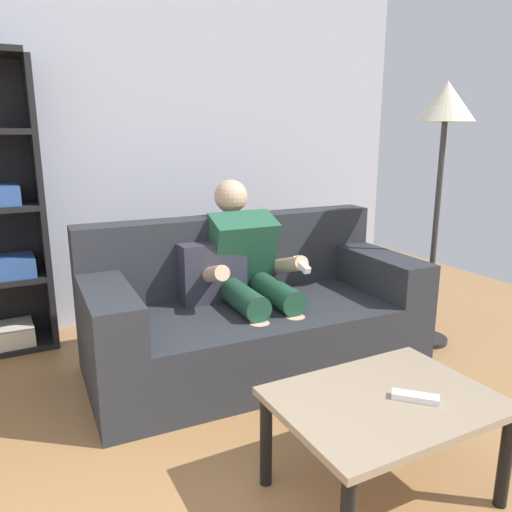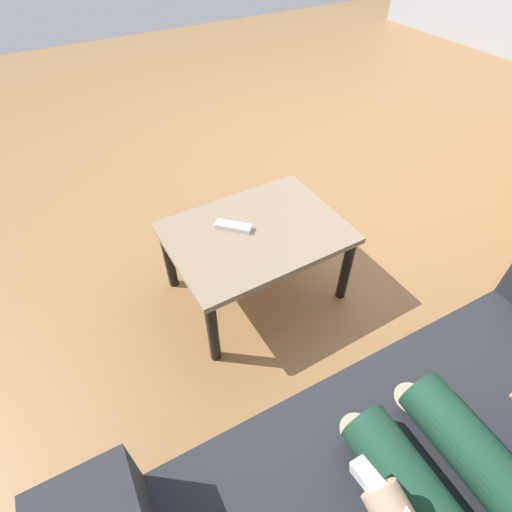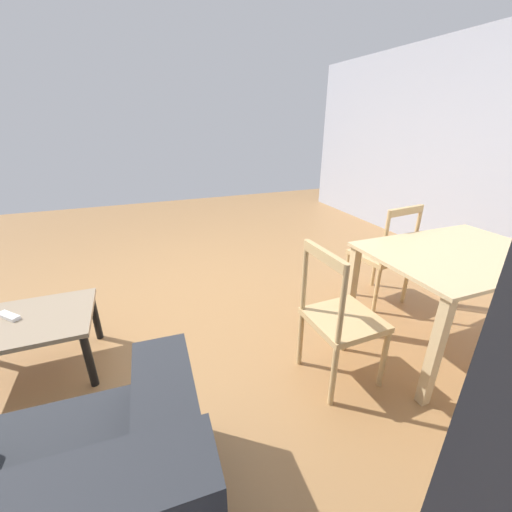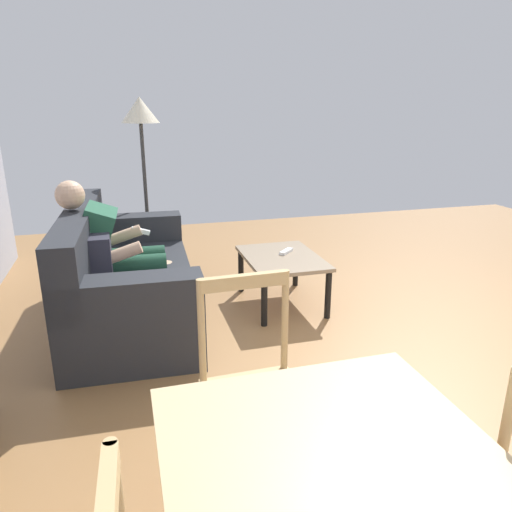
{
  "view_description": "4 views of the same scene",
  "coord_description": "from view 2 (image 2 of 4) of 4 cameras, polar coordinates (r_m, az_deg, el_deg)",
  "views": [
    {
      "loc": [
        0.03,
        -0.7,
        1.39
      ],
      "look_at": [
        1.33,
        1.8,
        0.69
      ],
      "focal_mm": 35.15,
      "sensor_mm": 36.0,
      "label": 1
    },
    {
      "loc": [
        1.94,
        1.78,
        1.62
      ],
      "look_at": [
        1.25,
        0.59,
        0.25
      ],
      "focal_mm": 27.41,
      "sensor_mm": 36.0,
      "label": 2
    },
    {
      "loc": [
        0.46,
        2.71,
        1.6
      ],
      "look_at": [
        -0.12,
        1.19,
        0.9
      ],
      "focal_mm": 22.35,
      "sensor_mm": 36.0,
      "label": 3
    },
    {
      "loc": [
        -2.3,
        1.8,
        1.63
      ],
      "look_at": [
        -0.12,
        1.19,
        0.9
      ],
      "focal_mm": 33.39,
      "sensor_mm": 36.0,
      "label": 4
    }
  ],
  "objects": [
    {
      "name": "ground_plane",
      "position": [
        3.09,
        14.97,
        11.52
      ],
      "size": [
        8.49,
        8.49,
        0.0
      ],
      "primitive_type": "plane",
      "color": "#9E7042"
    },
    {
      "name": "coffee_table",
      "position": [
        1.87,
        -0.0,
        2.39
      ],
      "size": [
        0.82,
        0.6,
        0.42
      ],
      "color": "gray",
      "rests_on": "ground_plane"
    },
    {
      "name": "tv_remote",
      "position": [
        1.84,
        -3.31,
        4.34
      ],
      "size": [
        0.15,
        0.16,
        0.02
      ],
      "primitive_type": "cube",
      "rotation": [
        0.0,
        0.0,
        0.77
      ],
      "color": "white",
      "rests_on": "coffee_table"
    }
  ]
}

